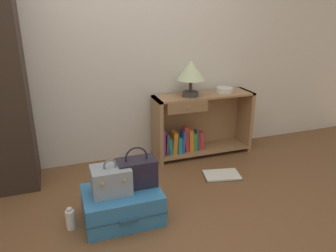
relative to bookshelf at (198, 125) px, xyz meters
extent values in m
plane|color=brown|center=(-0.85, -1.28, -0.34)|extent=(9.00, 9.00, 0.00)
cube|color=silver|center=(-0.85, 0.22, 0.96)|extent=(6.40, 0.10, 2.60)
cube|color=#A37A51|center=(-0.49, -0.02, 0.01)|extent=(0.04, 0.32, 0.71)
cube|color=#A37A51|center=(0.60, -0.02, 0.01)|extent=(0.04, 0.32, 0.71)
cube|color=#A37A51|center=(0.05, -0.02, 0.35)|extent=(1.13, 0.32, 0.02)
cube|color=#A37A51|center=(0.05, -0.02, -0.29)|extent=(1.05, 0.32, 0.02)
cube|color=#A37A51|center=(0.05, 0.14, 0.01)|extent=(1.05, 0.01, 0.69)
cube|color=#8F6B47|center=(-0.20, -0.17, 0.28)|extent=(0.45, 0.02, 0.12)
sphere|color=#9E844C|center=(-0.20, -0.18, 0.28)|extent=(0.02, 0.02, 0.02)
cube|color=purple|center=(-0.43, -0.04, -0.13)|extent=(0.03, 0.08, 0.29)
cube|color=#4C474C|center=(-0.39, -0.04, -0.16)|extent=(0.04, 0.10, 0.24)
cube|color=teal|center=(-0.36, -0.04, -0.19)|extent=(0.05, 0.10, 0.19)
cube|color=orange|center=(-0.31, -0.04, -0.15)|extent=(0.06, 0.12, 0.25)
cube|color=teal|center=(-0.25, -0.04, -0.19)|extent=(0.05, 0.12, 0.18)
cube|color=#2D51B2|center=(-0.20, -0.04, -0.15)|extent=(0.04, 0.12, 0.26)
cube|color=red|center=(-0.16, -0.04, -0.13)|extent=(0.06, 0.08, 0.30)
cube|color=orange|center=(-0.11, -0.04, -0.15)|extent=(0.06, 0.11, 0.26)
cube|color=green|center=(-0.06, -0.04, -0.17)|extent=(0.04, 0.10, 0.21)
cube|color=#4C474C|center=(-0.02, -0.04, -0.16)|extent=(0.04, 0.08, 0.24)
cube|color=red|center=(0.02, -0.04, -0.17)|extent=(0.05, 0.09, 0.22)
cylinder|color=#3D3838|center=(-0.12, -0.04, 0.39)|extent=(0.17, 0.17, 0.05)
cylinder|color=#3D3838|center=(-0.12, -0.04, 0.48)|extent=(0.04, 0.04, 0.13)
cone|color=beige|center=(-0.12, -0.04, 0.65)|extent=(0.31, 0.31, 0.20)
cylinder|color=silver|center=(0.31, -0.02, 0.39)|extent=(0.19, 0.19, 0.06)
cube|color=teal|center=(-1.09, -0.96, -0.22)|extent=(0.61, 0.44, 0.26)
cube|color=#285071|center=(-1.09, -0.96, -0.22)|extent=(0.61, 0.44, 0.01)
cube|color=#285071|center=(-1.09, -1.19, -0.22)|extent=(0.14, 0.02, 0.03)
cube|color=#8E99A3|center=(-1.16, -0.95, 0.02)|extent=(0.30, 0.22, 0.21)
torus|color=slate|center=(-1.16, -0.95, 0.14)|extent=(0.11, 0.02, 0.11)
cube|color=tan|center=(-1.24, -1.07, 0.06)|extent=(0.02, 0.01, 0.02)
cube|color=tan|center=(-1.08, -1.07, 0.06)|extent=(0.02, 0.01, 0.02)
cube|color=#231E2D|center=(-0.95, -0.92, 0.03)|extent=(0.30, 0.18, 0.23)
torus|color=#231E2D|center=(-0.95, -0.92, 0.16)|extent=(0.18, 0.01, 0.18)
cylinder|color=white|center=(-1.49, -0.95, -0.27)|extent=(0.07, 0.07, 0.16)
cylinder|color=silver|center=(-1.49, -0.95, -0.18)|extent=(0.04, 0.04, 0.02)
cube|color=white|center=(0.01, -0.59, -0.33)|extent=(0.39, 0.30, 0.02)
cube|color=black|center=(0.01, -0.59, -0.34)|extent=(0.41, 0.32, 0.01)
camera|label=1|loc=(-1.48, -3.19, 1.27)|focal=34.95mm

